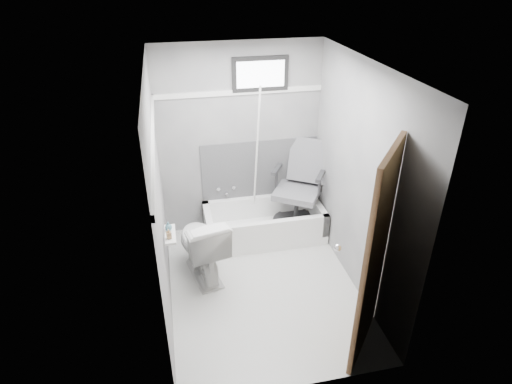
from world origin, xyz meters
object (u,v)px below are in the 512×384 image
object	(u,v)px
soap_bottle_b	(168,226)
soap_bottle_a	(169,234)
door	(422,278)
bathtub	(264,223)
office_chair	(297,187)
toilet	(202,246)

from	to	relation	value
soap_bottle_b	soap_bottle_a	bearing A→B (deg)	-90.00
door	soap_bottle_a	size ratio (longest dim) A/B	21.16
door	soap_bottle_b	world-z (taller)	door
bathtub	office_chair	size ratio (longest dim) A/B	1.37
office_chair	toilet	distance (m)	1.45
office_chair	door	distance (m)	2.29
office_chair	soap_bottle_a	size ratio (longest dim) A/B	11.61
door	soap_bottle_a	world-z (taller)	door
toilet	soap_bottle_b	distance (m)	0.75
toilet	soap_bottle_a	xyz separation A→B (m)	(-0.32, -0.53, 0.56)
office_chair	toilet	xyz separation A→B (m)	(-1.28, -0.63, -0.27)
toilet	soap_bottle_a	distance (m)	0.84
bathtub	door	size ratio (longest dim) A/B	0.75
bathtub	office_chair	bearing A→B (deg)	4.40
office_chair	door	xyz separation A→B (m)	(0.32, -2.24, 0.33)
bathtub	soap_bottle_b	world-z (taller)	soap_bottle_b
bathtub	toilet	xyz separation A→B (m)	(-0.85, -0.60, 0.19)
office_chair	toilet	bearing A→B (deg)	-121.68
bathtub	door	bearing A→B (deg)	-71.25
door	toilet	bearing A→B (deg)	134.76
toilet	soap_bottle_b	bearing A→B (deg)	38.23
bathtub	soap_bottle_a	size ratio (longest dim) A/B	15.87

